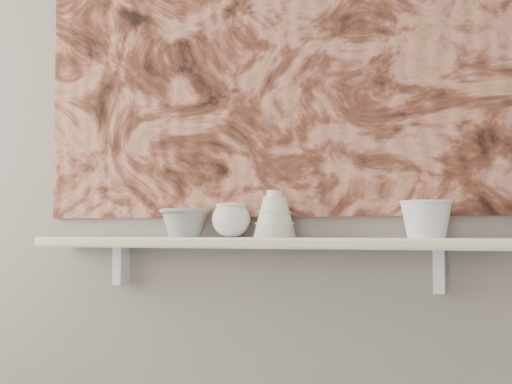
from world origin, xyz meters
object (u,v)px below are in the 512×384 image
at_px(bell_vessel, 275,214).
at_px(painting, 270,35).
at_px(bowl_grey, 185,222).
at_px(shelf, 261,243).
at_px(cup_cream, 231,220).
at_px(bowl_white, 426,219).

bearing_deg(bell_vessel, painting, 116.88).
xyz_separation_m(bowl_grey, bell_vessel, (0.28, 0.00, 0.02)).
height_order(shelf, cup_cream, cup_cream).
distance_m(cup_cream, bell_vessel, 0.13).
distance_m(painting, bowl_white, 0.73).
bearing_deg(bell_vessel, shelf, 180.00).
bearing_deg(cup_cream, painting, 41.27).
xyz_separation_m(painting, bell_vessel, (0.04, -0.08, -0.54)).
bearing_deg(cup_cream, bell_vessel, 0.00).
xyz_separation_m(bowl_grey, cup_cream, (0.15, 0.00, 0.01)).
xyz_separation_m(shelf, bowl_white, (0.46, 0.00, 0.07)).
bearing_deg(shelf, bowl_grey, 180.00).
bearing_deg(cup_cream, shelf, 0.00).
height_order(shelf, painting, painting).
distance_m(shelf, bell_vessel, 0.09).
height_order(shelf, bell_vessel, bell_vessel).
distance_m(bowl_grey, bowl_white, 0.70).
height_order(shelf, bowl_white, bowl_white).
relative_size(shelf, bell_vessel, 10.36).
relative_size(bell_vessel, bowl_white, 0.96).
relative_size(painting, bell_vessel, 11.09).
height_order(painting, cup_cream, painting).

